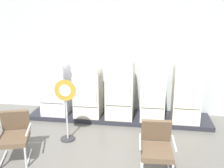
{
  "coord_description": "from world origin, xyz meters",
  "views": [
    {
      "loc": [
        0.77,
        -3.24,
        2.72
      ],
      "look_at": [
        -0.14,
        2.75,
        1.02
      ],
      "focal_mm": 41.43,
      "sensor_mm": 36.0,
      "label": 1
    }
  ],
  "objects_px": {
    "refrigerator_2": "(120,84)",
    "sign_stand": "(66,111)",
    "armchair_left": "(14,134)",
    "refrigerator_3": "(153,88)",
    "refrigerator_4": "(187,87)",
    "refrigerator_0": "(55,84)",
    "armchair_right": "(156,146)",
    "refrigerator_1": "(88,89)"
  },
  "relations": [
    {
      "from": "armchair_right",
      "to": "sign_stand",
      "type": "height_order",
      "value": "sign_stand"
    },
    {
      "from": "sign_stand",
      "to": "armchair_left",
      "type": "bearing_deg",
      "value": -131.76
    },
    {
      "from": "refrigerator_3",
      "to": "armchair_left",
      "type": "distance_m",
      "value": 3.31
    },
    {
      "from": "refrigerator_0",
      "to": "sign_stand",
      "type": "relative_size",
      "value": 1.11
    },
    {
      "from": "refrigerator_4",
      "to": "refrigerator_3",
      "type": "bearing_deg",
      "value": -178.65
    },
    {
      "from": "refrigerator_2",
      "to": "armchair_left",
      "type": "relative_size",
      "value": 1.8
    },
    {
      "from": "refrigerator_2",
      "to": "sign_stand",
      "type": "relative_size",
      "value": 1.18
    },
    {
      "from": "refrigerator_1",
      "to": "armchair_right",
      "type": "distance_m",
      "value": 2.72
    },
    {
      "from": "refrigerator_1",
      "to": "armchair_left",
      "type": "distance_m",
      "value": 2.26
    },
    {
      "from": "refrigerator_0",
      "to": "refrigerator_1",
      "type": "distance_m",
      "value": 0.87
    },
    {
      "from": "armchair_left",
      "to": "refrigerator_4",
      "type": "bearing_deg",
      "value": 31.3
    },
    {
      "from": "refrigerator_1",
      "to": "refrigerator_2",
      "type": "xyz_separation_m",
      "value": [
        0.82,
        0.02,
        0.14
      ]
    },
    {
      "from": "refrigerator_4",
      "to": "armchair_right",
      "type": "relative_size",
      "value": 1.81
    },
    {
      "from": "refrigerator_0",
      "to": "refrigerator_2",
      "type": "relative_size",
      "value": 0.94
    },
    {
      "from": "refrigerator_0",
      "to": "armchair_right",
      "type": "bearing_deg",
      "value": -39.04
    },
    {
      "from": "refrigerator_3",
      "to": "refrigerator_4",
      "type": "xyz_separation_m",
      "value": [
        0.8,
        0.02,
        0.06
      ]
    },
    {
      "from": "refrigerator_0",
      "to": "refrigerator_4",
      "type": "relative_size",
      "value": 0.93
    },
    {
      "from": "refrigerator_4",
      "to": "refrigerator_2",
      "type": "bearing_deg",
      "value": 179.94
    },
    {
      "from": "armchair_right",
      "to": "sign_stand",
      "type": "bearing_deg",
      "value": 154.7
    },
    {
      "from": "refrigerator_2",
      "to": "armchair_left",
      "type": "xyz_separation_m",
      "value": [
        -1.76,
        -2.05,
        -0.47
      ]
    },
    {
      "from": "refrigerator_0",
      "to": "armchair_left",
      "type": "distance_m",
      "value": 2.07
    },
    {
      "from": "armchair_right",
      "to": "sign_stand",
      "type": "xyz_separation_m",
      "value": [
        -1.9,
        0.9,
        0.17
      ]
    },
    {
      "from": "refrigerator_2",
      "to": "sign_stand",
      "type": "bearing_deg",
      "value": -129.67
    },
    {
      "from": "refrigerator_1",
      "to": "refrigerator_3",
      "type": "xyz_separation_m",
      "value": [
        1.64,
        0.0,
        0.09
      ]
    },
    {
      "from": "refrigerator_2",
      "to": "refrigerator_4",
      "type": "relative_size",
      "value": 0.99
    },
    {
      "from": "armchair_left",
      "to": "refrigerator_3",
      "type": "bearing_deg",
      "value": 38.29
    },
    {
      "from": "refrigerator_4",
      "to": "sign_stand",
      "type": "distance_m",
      "value": 2.91
    },
    {
      "from": "refrigerator_0",
      "to": "sign_stand",
      "type": "distance_m",
      "value": 1.39
    },
    {
      "from": "refrigerator_1",
      "to": "sign_stand",
      "type": "xyz_separation_m",
      "value": [
        -0.19,
        -1.19,
        -0.16
      ]
    },
    {
      "from": "refrigerator_0",
      "to": "armchair_right",
      "type": "relative_size",
      "value": 1.69
    },
    {
      "from": "refrigerator_2",
      "to": "armchair_right",
      "type": "xyz_separation_m",
      "value": [
        0.89,
        -2.11,
        -0.47
      ]
    },
    {
      "from": "refrigerator_0",
      "to": "armchair_right",
      "type": "height_order",
      "value": "refrigerator_0"
    },
    {
      "from": "refrigerator_3",
      "to": "armchair_right",
      "type": "relative_size",
      "value": 1.68
    },
    {
      "from": "refrigerator_4",
      "to": "sign_stand",
      "type": "xyz_separation_m",
      "value": [
        -2.62,
        -1.21,
        -0.31
      ]
    },
    {
      "from": "sign_stand",
      "to": "refrigerator_4",
      "type": "bearing_deg",
      "value": 24.79
    },
    {
      "from": "armchair_right",
      "to": "sign_stand",
      "type": "distance_m",
      "value": 2.1
    },
    {
      "from": "refrigerator_3",
      "to": "armchair_left",
      "type": "height_order",
      "value": "refrigerator_3"
    },
    {
      "from": "refrigerator_1",
      "to": "armchair_left",
      "type": "height_order",
      "value": "refrigerator_1"
    },
    {
      "from": "refrigerator_3",
      "to": "sign_stand",
      "type": "xyz_separation_m",
      "value": [
        -1.82,
        -1.19,
        -0.25
      ]
    },
    {
      "from": "refrigerator_3",
      "to": "armchair_right",
      "type": "distance_m",
      "value": 2.13
    },
    {
      "from": "sign_stand",
      "to": "refrigerator_2",
      "type": "bearing_deg",
      "value": 50.33
    },
    {
      "from": "refrigerator_2",
      "to": "refrigerator_4",
      "type": "distance_m",
      "value": 1.62
    }
  ]
}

